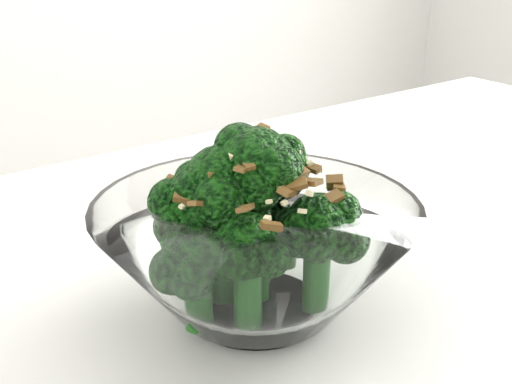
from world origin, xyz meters
TOP-DOWN VIEW (x-y plane):
  - table at (-0.10, -0.06)m, footprint 1.26×0.89m
  - broccoli_dish at (-0.30, -0.09)m, footprint 0.24×0.24m

SIDE VIEW (x-z plane):
  - table at x=-0.10m, z-range 0.31..1.06m
  - broccoli_dish at x=-0.30m, z-range 0.73..0.88m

